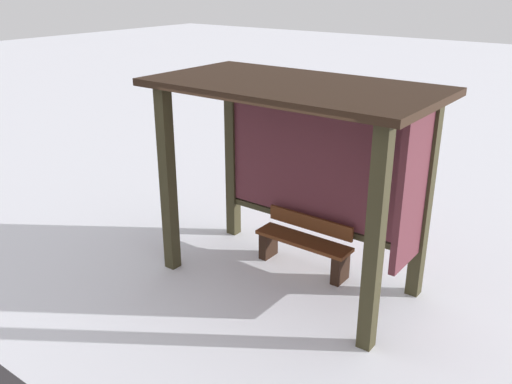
# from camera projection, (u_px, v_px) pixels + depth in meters

# --- Properties ---
(ground_plane) EXTENTS (60.00, 60.00, 0.00)m
(ground_plane) POSITION_uv_depth(u_px,v_px,m) (288.00, 279.00, 7.13)
(ground_plane) COLOR white
(bus_shelter) EXTENTS (3.36, 1.79, 2.56)m
(bus_shelter) POSITION_uv_depth(u_px,v_px,m) (309.00, 140.00, 6.55)
(bus_shelter) COLOR #342F1B
(bus_shelter) RESTS_ON ground
(bench_left_inside) EXTENTS (1.34, 0.35, 0.72)m
(bench_left_inside) POSITION_uv_depth(u_px,v_px,m) (304.00, 244.00, 7.28)
(bench_left_inside) COLOR #592D15
(bench_left_inside) RESTS_ON ground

